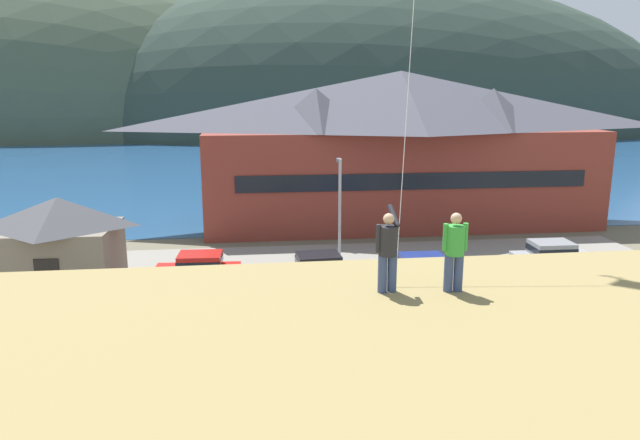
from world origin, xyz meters
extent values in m
plane|color=#66604C|center=(0.00, 0.00, 0.00)|extent=(600.00, 600.00, 0.00)
cube|color=gray|center=(0.00, 5.00, 0.05)|extent=(40.00, 20.00, 0.10)
cube|color=navy|center=(0.00, 60.00, 0.01)|extent=(360.00, 84.00, 0.03)
ellipsoid|color=#42513D|center=(-45.34, 119.61, 0.00)|extent=(123.73, 67.98, 71.26)
ellipsoid|color=#42513D|center=(-25.65, 120.16, 0.00)|extent=(149.17, 60.36, 48.90)
ellipsoid|color=#2D3D33|center=(24.49, 111.34, 0.00)|extent=(148.12, 65.51, 66.77)
cube|color=brown|center=(7.40, 21.10, 3.49)|extent=(28.00, 9.15, 6.97)
cube|color=black|center=(7.40, 16.50, 3.84)|extent=(23.80, 0.10, 1.10)
pyramid|color=#4C4C56|center=(7.40, 21.10, 9.03)|extent=(29.68, 10.07, 4.11)
pyramid|color=#4C4C56|center=(1.10, 19.50, 8.43)|extent=(5.03, 5.03, 2.88)
pyramid|color=#4C4C56|center=(13.70, 19.51, 8.43)|extent=(5.03, 5.03, 2.88)
cube|color=#756B5B|center=(-12.77, 8.02, 1.66)|extent=(5.29, 4.36, 3.32)
pyramid|color=#47474C|center=(-12.77, 8.02, 4.05)|extent=(5.71, 4.79, 1.47)
cube|color=black|center=(-12.84, 5.89, 1.16)|extent=(1.10, 0.10, 2.32)
cube|color=beige|center=(-0.18, 21.42, 1.60)|extent=(5.81, 4.61, 3.19)
pyramid|color=#47474C|center=(-0.18, 21.42, 3.89)|extent=(6.28, 5.05, 1.40)
cube|color=black|center=(0.06, 19.41, 1.12)|extent=(1.10, 0.19, 2.23)
cube|color=#70604C|center=(-0.77, 34.50, 0.35)|extent=(3.20, 15.66, 0.70)
cube|color=silver|center=(-4.06, 36.82, 0.45)|extent=(2.43, 6.20, 0.90)
cube|color=white|center=(-4.06, 36.82, 0.98)|extent=(2.36, 6.01, 0.16)
cube|color=silver|center=(-4.10, 36.37, 1.61)|extent=(1.50, 1.92, 1.10)
cube|color=silver|center=(2.87, 33.65, 0.45)|extent=(3.30, 8.21, 0.90)
cube|color=white|center=(2.87, 33.65, 0.98)|extent=(3.20, 7.97, 0.16)
cube|color=silver|center=(2.81, 33.06, 1.61)|extent=(2.01, 2.56, 1.10)
cube|color=#23564C|center=(-4.46, 30.71, 0.45)|extent=(2.73, 8.29, 0.90)
cube|color=#33665B|center=(-4.46, 30.71, 0.98)|extent=(2.65, 8.04, 0.16)
cube|color=silver|center=(-4.47, 30.09, 1.61)|extent=(1.88, 2.50, 1.10)
cylinder|color=black|center=(-11.52, -0.92, 0.42)|extent=(0.66, 0.28, 0.64)
cylinder|color=black|center=(-11.35, 0.91, 0.42)|extent=(0.66, 0.28, 0.64)
cube|color=slate|center=(-6.11, 1.46, 0.82)|extent=(4.32, 2.09, 0.80)
cube|color=#5B5B5F|center=(-6.26, 1.47, 1.57)|extent=(2.21, 1.74, 0.70)
cube|color=black|center=(-6.26, 1.47, 1.54)|extent=(2.25, 1.78, 0.32)
cylinder|color=black|center=(-4.81, 0.45, 0.42)|extent=(0.65, 0.26, 0.64)
cylinder|color=black|center=(-4.68, 2.28, 0.42)|extent=(0.65, 0.26, 0.64)
cylinder|color=black|center=(-7.54, 0.64, 0.42)|extent=(0.65, 0.26, 0.64)
cylinder|color=black|center=(-7.41, 2.47, 0.42)|extent=(0.65, 0.26, 0.64)
cube|color=black|center=(-0.11, 6.60, 0.82)|extent=(4.31, 2.09, 0.80)
cube|color=black|center=(-0.26, 6.59, 1.57)|extent=(2.21, 1.74, 0.70)
cube|color=black|center=(-0.26, 6.59, 1.54)|extent=(2.25, 1.78, 0.32)
cylinder|color=black|center=(1.32, 5.78, 0.42)|extent=(0.65, 0.26, 0.64)
cylinder|color=black|center=(1.19, 7.61, 0.42)|extent=(0.65, 0.26, 0.64)
cylinder|color=black|center=(-1.41, 5.59, 0.42)|extent=(0.65, 0.26, 0.64)
cylinder|color=black|center=(-1.54, 7.43, 0.42)|extent=(0.65, 0.26, 0.64)
cube|color=red|center=(-6.23, 7.39, 0.82)|extent=(4.28, 2.00, 0.80)
cube|color=#B11A15|center=(-6.08, 7.38, 1.57)|extent=(2.17, 1.70, 0.70)
cube|color=black|center=(-6.08, 7.38, 1.54)|extent=(2.22, 1.73, 0.32)
cylinder|color=black|center=(-7.55, 8.37, 0.42)|extent=(0.65, 0.25, 0.64)
cylinder|color=black|center=(-7.63, 6.53, 0.42)|extent=(0.65, 0.25, 0.64)
cylinder|color=black|center=(-4.82, 8.24, 0.42)|extent=(0.65, 0.25, 0.64)
cylinder|color=black|center=(-4.91, 6.40, 0.42)|extent=(0.65, 0.25, 0.64)
cube|color=#9EA3A8|center=(12.53, 7.48, 0.82)|extent=(4.24, 1.89, 0.80)
cube|color=gray|center=(12.38, 7.48, 1.57)|extent=(2.13, 1.64, 0.70)
cube|color=black|center=(12.38, 7.48, 1.54)|extent=(2.18, 1.68, 0.32)
cylinder|color=black|center=(13.87, 6.53, 0.42)|extent=(0.64, 0.23, 0.64)
cylinder|color=black|center=(13.91, 8.37, 0.42)|extent=(0.64, 0.23, 0.64)
cylinder|color=black|center=(11.14, 6.59, 0.42)|extent=(0.64, 0.23, 0.64)
cylinder|color=black|center=(11.18, 8.42, 0.42)|extent=(0.64, 0.23, 0.64)
cube|color=black|center=(11.47, -0.04, 0.82)|extent=(4.25, 1.91, 0.80)
cube|color=black|center=(11.32, -0.04, 1.57)|extent=(2.14, 1.66, 0.70)
cube|color=black|center=(11.32, -0.04, 1.54)|extent=(2.19, 1.69, 0.32)
cylinder|color=black|center=(12.86, 0.84, 0.42)|extent=(0.65, 0.24, 0.64)
cylinder|color=black|center=(10.08, -0.92, 0.42)|extent=(0.65, 0.24, 0.64)
cylinder|color=black|center=(10.13, 0.91, 0.42)|extent=(0.65, 0.24, 0.64)
cube|color=#B28923|center=(-0.82, 0.71, 0.82)|extent=(4.30, 2.05, 0.80)
cube|color=olive|center=(-0.67, 0.72, 1.57)|extent=(2.19, 1.73, 0.70)
cube|color=black|center=(-0.67, 0.72, 1.54)|extent=(2.24, 1.76, 0.32)
cylinder|color=black|center=(-2.24, 1.54, 0.42)|extent=(0.65, 0.26, 0.64)
cylinder|color=black|center=(-2.13, -0.29, 0.42)|extent=(0.65, 0.26, 0.64)
cylinder|color=black|center=(0.49, 1.71, 0.42)|extent=(0.65, 0.26, 0.64)
cylinder|color=black|center=(0.60, -0.13, 0.42)|extent=(0.65, 0.26, 0.64)
cube|color=navy|center=(4.60, 0.18, 0.82)|extent=(4.35, 2.18, 0.80)
cube|color=navy|center=(4.75, 0.16, 1.57)|extent=(2.24, 1.79, 0.70)
cube|color=black|center=(4.75, 0.16, 1.54)|extent=(2.28, 1.82, 0.32)
cylinder|color=black|center=(3.33, 1.22, 0.42)|extent=(0.66, 0.28, 0.64)
cylinder|color=black|center=(3.16, -0.61, 0.42)|extent=(0.66, 0.28, 0.64)
cylinder|color=black|center=(6.05, 0.96, 0.42)|extent=(0.66, 0.28, 0.64)
cylinder|color=black|center=(5.87, -0.86, 0.42)|extent=(0.66, 0.28, 0.64)
cube|color=navy|center=(4.92, 5.76, 0.82)|extent=(4.25, 1.91, 0.80)
cube|color=navy|center=(4.77, 5.76, 1.57)|extent=(2.14, 1.65, 0.70)
cube|color=black|center=(4.77, 5.76, 1.54)|extent=(2.18, 1.69, 0.32)
cylinder|color=black|center=(6.26, 4.80, 0.42)|extent=(0.65, 0.24, 0.64)
cylinder|color=black|center=(6.31, 6.64, 0.42)|extent=(0.65, 0.24, 0.64)
cylinder|color=black|center=(3.53, 4.87, 0.42)|extent=(0.65, 0.24, 0.64)
cylinder|color=black|center=(3.58, 6.71, 0.42)|extent=(0.65, 0.24, 0.64)
cylinder|color=#ADADB2|center=(1.39, 10.50, 3.11)|extent=(0.16, 0.16, 6.01)
cube|color=#4C4C51|center=(1.39, 10.85, 6.01)|extent=(0.24, 0.70, 0.20)
cylinder|color=#384770|center=(-0.72, -9.20, 6.03)|extent=(0.20, 0.20, 0.82)
cylinder|color=#384770|center=(-0.50, -9.17, 6.03)|extent=(0.20, 0.20, 0.82)
cylinder|color=#232328|center=(-0.61, -9.19, 6.76)|extent=(0.40, 0.40, 0.64)
sphere|color=tan|center=(-0.61, -9.19, 7.24)|extent=(0.24, 0.24, 0.24)
cylinder|color=#232328|center=(-0.45, -8.98, 7.26)|extent=(0.18, 0.56, 0.43)
cylinder|color=#232328|center=(-0.83, -9.21, 6.83)|extent=(0.11, 0.11, 0.60)
cylinder|color=#384770|center=(0.71, -9.31, 6.03)|extent=(0.20, 0.20, 0.82)
cylinder|color=#384770|center=(0.93, -9.31, 6.03)|extent=(0.20, 0.20, 0.82)
cylinder|color=green|center=(0.82, -9.31, 6.76)|extent=(0.40, 0.40, 0.64)
sphere|color=tan|center=(0.82, -9.31, 7.24)|extent=(0.24, 0.24, 0.24)
cylinder|color=green|center=(0.60, -9.31, 6.83)|extent=(0.11, 0.11, 0.60)
cylinder|color=green|center=(1.04, -9.31, 6.83)|extent=(0.11, 0.11, 0.60)
camera|label=1|loc=(-3.48, -20.97, 9.95)|focal=32.92mm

